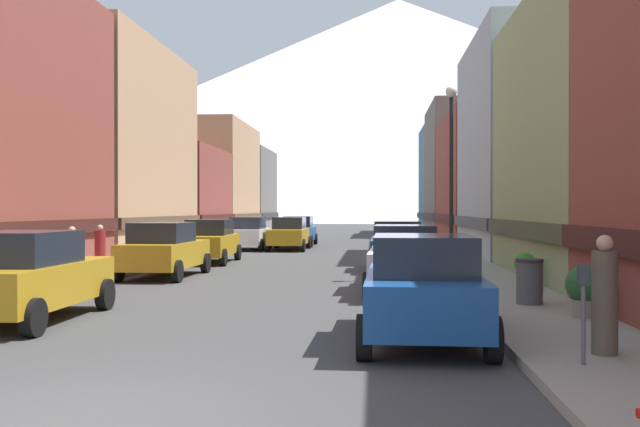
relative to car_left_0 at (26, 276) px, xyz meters
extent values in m
plane|color=#3F3F3F|center=(3.80, -6.18, -0.90)|extent=(400.00, 400.00, 0.00)
cube|color=gray|center=(-2.45, 28.82, -0.82)|extent=(2.50, 100.00, 0.15)
cube|color=gray|center=(10.05, 28.82, -0.82)|extent=(2.50, 100.00, 0.15)
cube|color=tan|center=(-6.92, 21.29, 4.30)|extent=(6.43, 12.93, 10.41)
cube|color=brown|center=(-6.92, 21.29, 0.70)|extent=(6.73, 12.93, 0.50)
cube|color=brown|center=(-7.88, 33.13, 2.25)|extent=(8.36, 9.74, 6.31)
cube|color=#3B1B16|center=(-7.88, 33.13, 0.70)|extent=(8.66, 9.74, 0.50)
cube|color=tan|center=(-7.88, 44.39, 3.73)|extent=(8.36, 12.47, 9.27)
cube|color=brown|center=(-7.88, 44.39, 0.70)|extent=(8.66, 12.47, 0.50)
cube|color=#66605B|center=(-8.60, 56.54, 3.19)|extent=(9.81, 10.93, 8.18)
cube|color=#2D2B29|center=(-8.60, 56.54, 0.70)|extent=(10.11, 10.93, 0.50)
cube|color=#99A5B2|center=(15.16, 20.04, 4.14)|extent=(7.72, 11.04, 10.08)
cube|color=#444A50|center=(15.16, 20.04, 0.70)|extent=(8.02, 11.04, 0.50)
cube|color=brown|center=(14.38, 32.66, 3.17)|extent=(6.17, 13.25, 8.14)
cube|color=#3B1B16|center=(14.38, 32.66, 0.70)|extent=(6.47, 13.25, 0.50)
cube|color=#66605B|center=(16.04, 45.31, 4.45)|extent=(9.49, 11.12, 10.70)
cube|color=#2D2B29|center=(16.04, 45.31, 0.70)|extent=(9.79, 11.12, 0.50)
cube|color=slate|center=(16.27, 55.16, 4.09)|extent=(9.94, 8.56, 9.97)
cube|color=#22333F|center=(16.27, 55.16, 0.70)|extent=(10.24, 8.56, 0.50)
cube|color=#B28419|center=(0.00, 0.06, -0.16)|extent=(1.88, 4.42, 0.80)
cube|color=#1E232D|center=(0.00, -0.19, 0.56)|extent=(1.62, 2.21, 0.64)
cylinder|color=black|center=(-0.93, 1.70, -0.56)|extent=(0.23, 0.68, 0.68)
cylinder|color=black|center=(0.91, 1.72, -0.56)|extent=(0.23, 0.68, 0.68)
cylinder|color=black|center=(0.93, -1.58, -0.56)|extent=(0.23, 0.68, 0.68)
cube|color=#B28419|center=(0.00, 9.08, -0.16)|extent=(1.93, 4.44, 0.80)
cube|color=#1E232D|center=(-0.01, 8.83, 0.56)|extent=(1.65, 2.23, 0.64)
cylinder|color=black|center=(-0.88, 10.75, -0.56)|extent=(0.23, 0.68, 0.68)
cylinder|color=black|center=(0.95, 10.71, -0.56)|extent=(0.23, 0.68, 0.68)
cylinder|color=black|center=(-0.96, 7.45, -0.56)|extent=(0.23, 0.68, 0.68)
cylinder|color=black|center=(0.88, 7.41, -0.56)|extent=(0.23, 0.68, 0.68)
cube|color=#B28419|center=(0.00, 15.14, -0.16)|extent=(1.95, 4.44, 0.80)
cube|color=#1E232D|center=(-0.01, 15.39, 0.56)|extent=(1.65, 2.24, 0.64)
cylinder|color=black|center=(0.96, 13.52, -0.56)|extent=(0.24, 0.69, 0.68)
cylinder|color=black|center=(-0.88, 13.47, -0.56)|extent=(0.24, 0.69, 0.68)
cylinder|color=black|center=(0.88, 16.82, -0.56)|extent=(0.24, 0.69, 0.68)
cylinder|color=black|center=(-0.96, 16.77, -0.56)|extent=(0.24, 0.69, 0.68)
cube|color=silver|center=(0.00, 24.42, -0.16)|extent=(1.86, 4.41, 0.80)
cube|color=#1E232D|center=(0.00, 24.17, 0.56)|extent=(1.61, 2.21, 0.64)
cylinder|color=black|center=(-0.93, 26.06, -0.56)|extent=(0.22, 0.68, 0.68)
cylinder|color=black|center=(0.91, 26.07, -0.56)|extent=(0.22, 0.68, 0.68)
cylinder|color=black|center=(-0.91, 22.76, -0.56)|extent=(0.22, 0.68, 0.68)
cylinder|color=black|center=(0.93, 22.77, -0.56)|extent=(0.22, 0.68, 0.68)
cube|color=#19478C|center=(7.60, -1.38, -0.16)|extent=(1.93, 4.44, 0.80)
cube|color=#1E232D|center=(7.59, -1.63, 0.56)|extent=(1.65, 2.23, 0.64)
cylinder|color=black|center=(6.71, 0.29, -0.56)|extent=(0.23, 0.68, 0.68)
cylinder|color=black|center=(8.55, 0.25, -0.56)|extent=(0.23, 0.68, 0.68)
cylinder|color=black|center=(6.64, -3.01, -0.56)|extent=(0.23, 0.68, 0.68)
cylinder|color=black|center=(8.48, -3.05, -0.56)|extent=(0.23, 0.68, 0.68)
cube|color=silver|center=(7.60, 5.48, -0.16)|extent=(1.99, 4.46, 0.80)
cube|color=#1E232D|center=(7.61, 5.73, 0.56)|extent=(1.67, 2.25, 0.64)
cylinder|color=black|center=(8.46, 3.80, -0.56)|extent=(0.24, 0.69, 0.68)
cylinder|color=black|center=(6.62, 3.87, -0.56)|extent=(0.24, 0.69, 0.68)
cylinder|color=black|center=(8.58, 7.10, -0.56)|extent=(0.24, 0.69, 0.68)
cylinder|color=black|center=(6.74, 7.17, -0.56)|extent=(0.24, 0.69, 0.68)
cube|color=#19478C|center=(7.60, 12.35, -0.16)|extent=(1.89, 4.42, 0.80)
cube|color=#1E232D|center=(7.60, 12.10, 0.56)|extent=(1.62, 2.22, 0.64)
cylinder|color=black|center=(6.70, 14.01, -0.56)|extent=(0.23, 0.68, 0.68)
cylinder|color=black|center=(8.54, 13.99, -0.56)|extent=(0.23, 0.68, 0.68)
cylinder|color=black|center=(6.66, 10.71, -0.56)|extent=(0.23, 0.68, 0.68)
cylinder|color=black|center=(8.50, 10.69, -0.56)|extent=(0.23, 0.68, 0.68)
cube|color=#19478C|center=(2.20, 28.80, -0.16)|extent=(1.84, 4.40, 0.80)
cube|color=#1E232D|center=(2.20, 29.05, 0.56)|extent=(1.60, 2.20, 0.64)
cylinder|color=black|center=(3.12, 27.15, -0.56)|extent=(0.22, 0.68, 0.68)
cylinder|color=black|center=(1.28, 27.15, -0.56)|extent=(0.22, 0.68, 0.68)
cylinder|color=black|center=(3.12, 30.45, -0.56)|extent=(0.22, 0.68, 0.68)
cylinder|color=black|center=(1.28, 30.45, -0.56)|extent=(0.22, 0.68, 0.68)
cube|color=#B28419|center=(2.20, 24.26, -0.16)|extent=(1.84, 4.40, 0.80)
cube|color=#1E232D|center=(2.20, 24.51, 0.56)|extent=(1.60, 2.20, 0.64)
cylinder|color=black|center=(3.12, 22.61, -0.56)|extent=(0.22, 0.68, 0.68)
cylinder|color=black|center=(1.28, 22.61, -0.56)|extent=(0.22, 0.68, 0.68)
cylinder|color=black|center=(3.12, 25.91, -0.56)|extent=(0.22, 0.68, 0.68)
cylinder|color=black|center=(1.28, 25.91, -0.56)|extent=(0.22, 0.68, 0.68)
cylinder|color=#595960|center=(9.55, -3.72, -0.22)|extent=(0.06, 0.06, 1.05)
cube|color=#33383F|center=(9.55, -3.72, 0.44)|extent=(0.14, 0.10, 0.28)
cylinder|color=#4C5156|center=(10.15, 2.29, -0.30)|extent=(0.56, 0.56, 0.90)
cylinder|color=#2D2D33|center=(10.15, 2.29, 0.19)|extent=(0.59, 0.59, 0.08)
cylinder|color=gray|center=(10.80, 5.84, -0.56)|extent=(0.42, 0.42, 0.39)
sphere|color=#2D8822|center=(10.80, 5.84, -0.14)|extent=(0.57, 0.57, 0.57)
cylinder|color=gray|center=(10.80, 0.51, -0.58)|extent=(0.50, 0.50, 0.33)
sphere|color=#275F2D|center=(10.80, 0.51, -0.13)|extent=(0.72, 0.72, 0.72)
cylinder|color=navy|center=(-2.45, 7.61, -0.09)|extent=(0.36, 0.36, 1.32)
sphere|color=tan|center=(-2.45, 7.61, 0.68)|extent=(0.21, 0.21, 0.21)
cylinder|color=maroon|center=(-2.45, 9.81, -0.09)|extent=(0.36, 0.36, 1.32)
sphere|color=tan|center=(-2.45, 9.81, 0.68)|extent=(0.21, 0.21, 0.21)
cylinder|color=brown|center=(10.05, -3.01, -0.02)|extent=(0.36, 0.36, 1.46)
sphere|color=tan|center=(10.05, -3.01, 0.83)|extent=(0.23, 0.23, 0.23)
cylinder|color=black|center=(9.15, 8.64, 2.00)|extent=(0.12, 0.12, 5.50)
sphere|color=white|center=(9.15, 8.64, 4.93)|extent=(0.36, 0.36, 0.36)
cone|color=silver|center=(15.76, 253.82, 39.84)|extent=(327.95, 327.95, 81.48)
camera|label=1|loc=(6.79, -13.23, 1.31)|focal=39.44mm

